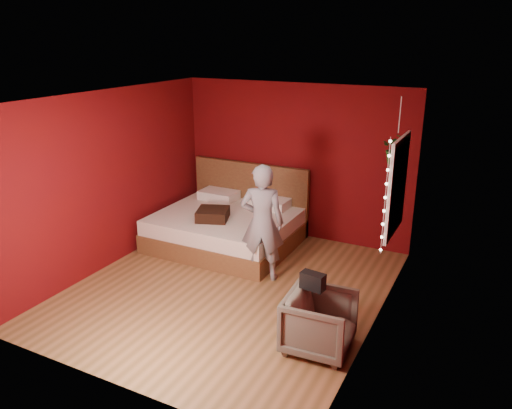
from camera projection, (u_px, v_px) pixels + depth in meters
floor at (229, 288)px, 6.89m from camera, size 4.50×4.50×0.00m
room_walls at (227, 171)px, 6.35m from camera, size 4.04×4.54×2.62m
window at (397, 186)px, 6.32m from camera, size 0.05×0.97×1.27m
fairy_lights at (385, 198)px, 5.89m from camera, size 0.04×0.04×1.45m
bed at (229, 225)px, 8.29m from camera, size 2.19×1.86×1.21m
person at (262, 223)px, 6.93m from camera, size 0.71×0.57×1.68m
armchair at (319, 322)px, 5.47m from camera, size 0.78×0.76×0.67m
handbag at (313, 281)px, 5.47m from camera, size 0.28×0.17×0.19m
throw_pillow at (213, 214)px, 7.87m from camera, size 0.61×0.61×0.17m
hanging_plant at (397, 149)px, 6.39m from camera, size 0.44×0.41×0.86m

